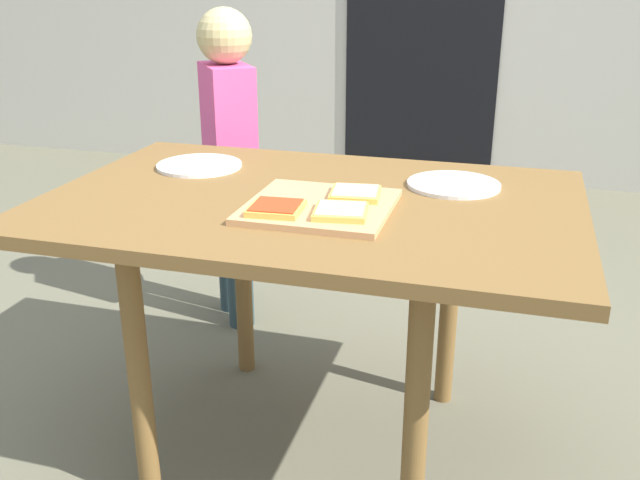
# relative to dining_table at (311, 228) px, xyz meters

# --- Properties ---
(ground_plane) EXTENTS (16.00, 16.00, 0.00)m
(ground_plane) POSITION_rel_dining_table_xyz_m (0.00, 0.00, -0.63)
(ground_plane) COLOR #65634E
(house_door) EXTENTS (0.90, 0.02, 2.00)m
(house_door) POSITION_rel_dining_table_xyz_m (-0.14, 2.72, 0.37)
(house_door) COLOR black
(house_door) RESTS_ON ground
(dining_table) EXTENTS (1.26, 0.84, 0.70)m
(dining_table) POSITION_rel_dining_table_xyz_m (0.00, 0.00, 0.00)
(dining_table) COLOR brown
(dining_table) RESTS_ON ground
(cutting_board) EXTENTS (0.32, 0.32, 0.01)m
(cutting_board) POSITION_rel_dining_table_xyz_m (0.04, -0.08, 0.08)
(cutting_board) COLOR tan
(cutting_board) RESTS_ON dining_table
(pizza_slice_far_right) EXTENTS (0.13, 0.13, 0.02)m
(pizza_slice_far_right) POSITION_rel_dining_table_xyz_m (0.11, -0.01, 0.10)
(pizza_slice_far_right) COLOR gold
(pizza_slice_far_right) RESTS_ON cutting_board
(pizza_slice_near_right) EXTENTS (0.13, 0.13, 0.02)m
(pizza_slice_near_right) POSITION_rel_dining_table_xyz_m (0.11, -0.14, 0.10)
(pizza_slice_near_right) COLOR gold
(pizza_slice_near_right) RESTS_ON cutting_board
(pizza_slice_near_left) EXTENTS (0.12, 0.12, 0.02)m
(pizza_slice_near_left) POSITION_rel_dining_table_xyz_m (-0.03, -0.16, 0.10)
(pizza_slice_near_left) COLOR gold
(pizza_slice_near_left) RESTS_ON cutting_board
(plate_white_right) EXTENTS (0.23, 0.23, 0.01)m
(plate_white_right) POSITION_rel_dining_table_xyz_m (0.31, 0.19, 0.08)
(plate_white_right) COLOR silver
(plate_white_right) RESTS_ON dining_table
(plate_white_left) EXTENTS (0.23, 0.23, 0.01)m
(plate_white_left) POSITION_rel_dining_table_xyz_m (-0.37, 0.18, 0.08)
(plate_white_left) COLOR white
(plate_white_left) RESTS_ON dining_table
(child_left) EXTENTS (0.26, 0.28, 1.10)m
(child_left) POSITION_rel_dining_table_xyz_m (-0.49, 0.65, 0.01)
(child_left) COLOR #2D4144
(child_left) RESTS_ON ground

